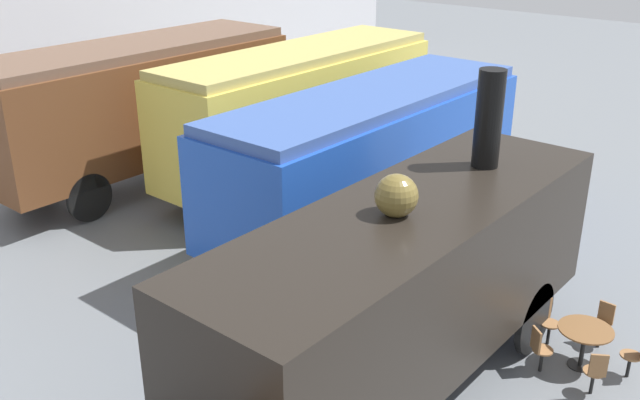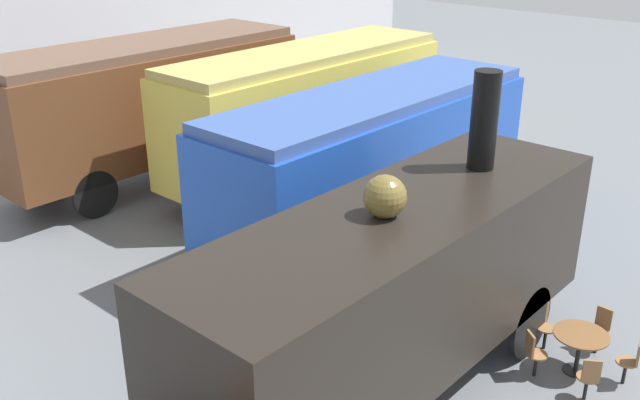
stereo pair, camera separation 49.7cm
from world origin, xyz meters
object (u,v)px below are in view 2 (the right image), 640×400
object	(u,v)px
passenger_coach_vintage	(307,106)
visitor_person	(529,233)
streamlined_locomotive	(393,144)
cafe_table_near	(580,341)
passenger_coach_wooden	(147,98)
steam_locomotive	(398,281)
cafe_chair_0	(632,359)

from	to	relation	value
passenger_coach_vintage	visitor_person	xyz separation A→B (m)	(-0.82, -7.35, -1.32)
streamlined_locomotive	cafe_table_near	xyz separation A→B (m)	(-2.54, -5.93, -1.61)
passenger_coach_vintage	visitor_person	size ratio (longest dim) A/B	5.27
streamlined_locomotive	cafe_table_near	bearing A→B (deg)	-113.20
passenger_coach_wooden	cafe_table_near	world-z (taller)	passenger_coach_wooden
streamlined_locomotive	cafe_table_near	world-z (taller)	streamlined_locomotive
passenger_coach_wooden	steam_locomotive	bearing A→B (deg)	-106.82
passenger_coach_wooden	passenger_coach_vintage	bearing A→B (deg)	-53.16
streamlined_locomotive	cafe_table_near	distance (m)	6.65
streamlined_locomotive	passenger_coach_vintage	bearing A→B (deg)	74.68
streamlined_locomotive	visitor_person	xyz separation A→B (m)	(0.22, -3.55, -1.30)
passenger_coach_wooden	steam_locomotive	world-z (taller)	steam_locomotive
cafe_table_near	cafe_chair_0	world-z (taller)	cafe_chair_0
cafe_table_near	visitor_person	distance (m)	3.66
cafe_chair_0	streamlined_locomotive	bearing A→B (deg)	-34.57
steam_locomotive	passenger_coach_vintage	bearing A→B (deg)	51.19
passenger_coach_vintage	cafe_chair_0	distance (m)	11.19
passenger_coach_vintage	steam_locomotive	distance (m)	9.87
cafe_table_near	passenger_coach_wooden	bearing A→B (deg)	86.45
steam_locomotive	cafe_table_near	world-z (taller)	steam_locomotive
streamlined_locomotive	visitor_person	distance (m)	3.79
visitor_person	steam_locomotive	bearing A→B (deg)	-176.35
passenger_coach_wooden	cafe_chair_0	size ratio (longest dim) A/B	10.64
passenger_coach_wooden	steam_locomotive	xyz separation A→B (m)	(-3.43, -11.36, -0.25)
passenger_coach_vintage	cafe_table_near	bearing A→B (deg)	-110.22
passenger_coach_vintage	cafe_chair_0	world-z (taller)	passenger_coach_vintage
steam_locomotive	visitor_person	bearing A→B (deg)	3.65
cafe_table_near	cafe_chair_0	distance (m)	0.85
passenger_coach_vintage	cafe_table_near	xyz separation A→B (m)	(-3.58, -9.72, -1.64)
cafe_table_near	cafe_chair_0	size ratio (longest dim) A/B	1.08
cafe_table_near	cafe_chair_0	bearing A→B (deg)	-74.37
passenger_coach_wooden	steam_locomotive	size ratio (longest dim) A/B	1.11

